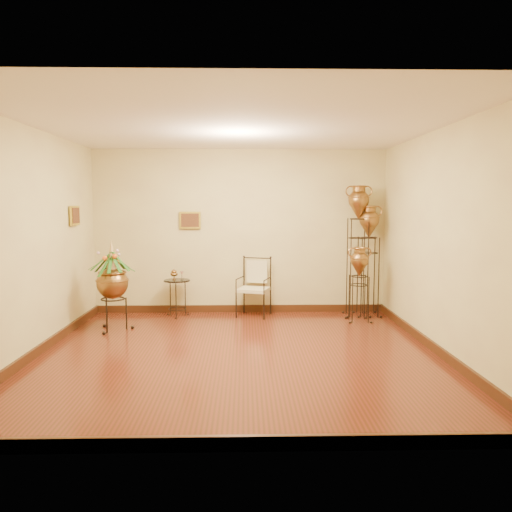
{
  "coord_description": "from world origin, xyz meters",
  "views": [
    {
      "loc": [
        0.08,
        -6.09,
        1.85
      ],
      "look_at": [
        0.25,
        1.3,
        1.1
      ],
      "focal_mm": 35.0,
      "sensor_mm": 36.0,
      "label": 1
    }
  ],
  "objects_px": {
    "amphora_tall": "(358,249)",
    "planter_urn": "(112,279)",
    "amphora_mid": "(368,260)",
    "armchair": "(254,287)",
    "side_table": "(177,297)"
  },
  "relations": [
    {
      "from": "amphora_mid",
      "to": "side_table",
      "type": "height_order",
      "value": "amphora_mid"
    },
    {
      "from": "amphora_tall",
      "to": "planter_urn",
      "type": "relative_size",
      "value": 1.61
    },
    {
      "from": "amphora_tall",
      "to": "side_table",
      "type": "relative_size",
      "value": 2.81
    },
    {
      "from": "armchair",
      "to": "side_table",
      "type": "xyz_separation_m",
      "value": [
        -1.28,
        0.0,
        -0.17
      ]
    },
    {
      "from": "amphora_mid",
      "to": "side_table",
      "type": "relative_size",
      "value": 2.39
    },
    {
      "from": "amphora_tall",
      "to": "planter_urn",
      "type": "distance_m",
      "value": 3.96
    },
    {
      "from": "side_table",
      "to": "amphora_mid",
      "type": "bearing_deg",
      "value": -0.01
    },
    {
      "from": "amphora_tall",
      "to": "side_table",
      "type": "xyz_separation_m",
      "value": [
        -3.02,
        0.0,
        -0.8
      ]
    },
    {
      "from": "amphora_tall",
      "to": "armchair",
      "type": "distance_m",
      "value": 1.85
    },
    {
      "from": "armchair",
      "to": "side_table",
      "type": "relative_size",
      "value": 1.25
    },
    {
      "from": "side_table",
      "to": "planter_urn",
      "type": "bearing_deg",
      "value": -132.63
    },
    {
      "from": "amphora_tall",
      "to": "amphora_mid",
      "type": "bearing_deg",
      "value": 1.13
    },
    {
      "from": "amphora_tall",
      "to": "side_table",
      "type": "bearing_deg",
      "value": 179.92
    },
    {
      "from": "amphora_mid",
      "to": "planter_urn",
      "type": "bearing_deg",
      "value": -167.41
    },
    {
      "from": "amphora_mid",
      "to": "armchair",
      "type": "distance_m",
      "value": 1.97
    }
  ]
}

